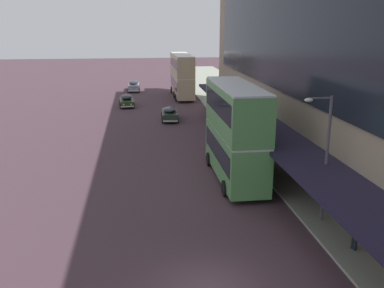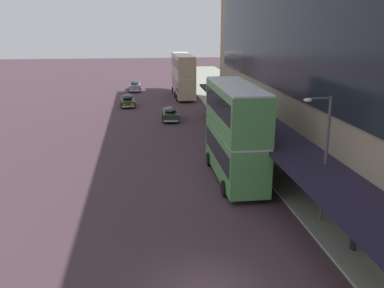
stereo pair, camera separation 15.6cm
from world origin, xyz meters
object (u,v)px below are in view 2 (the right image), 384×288
Objects in this scene: street_lamp at (323,150)px; sedan_oncoming_rear at (135,86)px; sedan_trailing_mid at (170,114)px; transit_bus_kerbside_front at (235,130)px; pedestrian_at_kerb at (354,230)px; transit_bus_kerbside_rear at (183,74)px; sedan_trailing_near at (128,101)px.

sedan_oncoming_rear is at bearing 101.65° from street_lamp.
sedan_oncoming_rear is 1.10× the size of sedan_trailing_mid.
pedestrian_at_kerb is (3.40, -10.29, -2.32)m from transit_bus_kerbside_front.
sedan_oncoming_rear is 49.37m from street_lamp.
transit_bus_kerbside_rear is 10.06m from sedan_oncoming_rear.
transit_bus_kerbside_rear is 10.42m from sedan_trailing_near.
street_lamp reaches higher than transit_bus_kerbside_rear.
sedan_trailing_near is at bearing 106.33° from pedestrian_at_kerb.
pedestrian_at_kerb is 0.28× the size of street_lamp.
transit_bus_kerbside_rear reaches higher than pedestrian_at_kerb.
sedan_trailing_mid is at bearing -79.72° from sedan_oncoming_rear.
transit_bus_kerbside_rear is 2.49× the size of sedan_trailing_near.
sedan_trailing_mid is 0.67× the size of street_lamp.
sedan_trailing_near is at bearing 118.70° from sedan_trailing_mid.
pedestrian_at_kerb is at bearing -78.63° from sedan_oncoming_rear.
street_lamp is (2.96, -41.46, 0.79)m from transit_bus_kerbside_rear.
transit_bus_kerbside_front reaches higher than sedan_trailing_mid.
street_lamp is (9.94, -48.25, 3.28)m from sedan_oncoming_rear.
transit_bus_kerbside_front reaches higher than sedan_oncoming_rear.
transit_bus_kerbside_rear is 44.78m from pedestrian_at_kerb.
street_lamp reaches higher than sedan_oncoming_rear.
pedestrian_at_kerb is (3.36, -44.61, -2.11)m from transit_bus_kerbside_rear.
sedan_oncoming_rear is (0.86, 13.15, 0.06)m from sedan_trailing_near.
transit_bus_kerbside_rear is (0.04, 34.32, -0.21)m from transit_bus_kerbside_front.
sedan_trailing_near is (-7.85, -6.36, -2.55)m from transit_bus_kerbside_rear.
sedan_oncoming_rear is at bearing 135.80° from transit_bus_kerbside_rear.
sedan_trailing_mid is at bearing 98.78° from transit_bus_kerbside_front.
transit_bus_kerbside_front is 34.32m from transit_bus_kerbside_rear.
street_lamp is at bearing -85.92° from transit_bus_kerbside_rear.
pedestrian_at_kerb is at bearing -82.84° from street_lamp.
sedan_trailing_near reaches higher than sedan_trailing_mid.
sedan_oncoming_rear is 0.74× the size of street_lamp.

